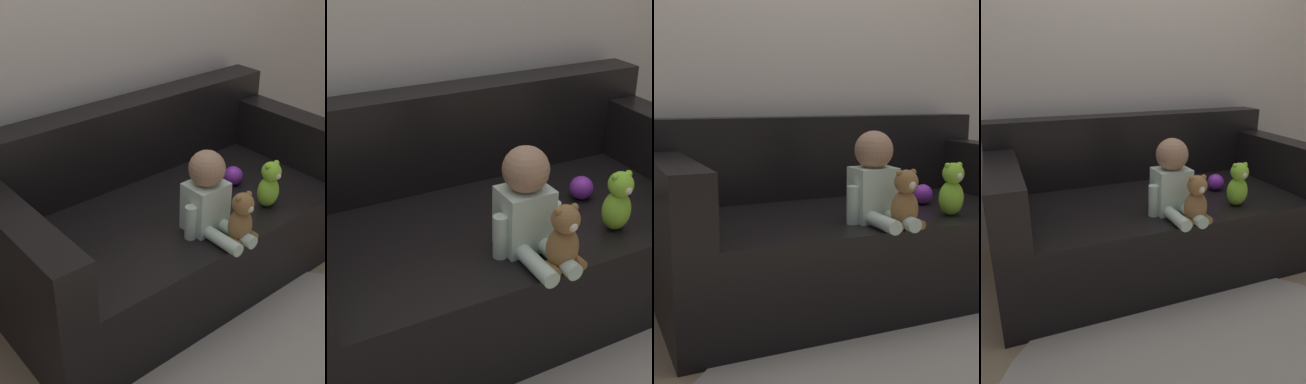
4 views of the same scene
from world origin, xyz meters
TOP-DOWN VIEW (x-y plane):
  - ground_plane at (0.00, 0.00)m, footprint 12.00×12.00m
  - couch at (0.00, 0.06)m, footprint 1.81×0.94m
  - person_baby at (-0.03, -0.27)m, footprint 0.26×0.34m
  - teddy_bear_brown at (0.01, -0.43)m, footprint 0.14×0.11m
  - plush_toy_side at (0.33, -0.31)m, footprint 0.11×0.11m
  - toy_ball at (0.36, -0.05)m, footprint 0.10×0.10m

SIDE VIEW (x-z plane):
  - ground_plane at x=0.00m, z-range 0.00..0.00m
  - couch at x=0.00m, z-range -0.12..0.72m
  - toy_ball at x=0.36m, z-range 0.42..0.51m
  - teddy_bear_brown at x=0.01m, z-range 0.41..0.65m
  - plush_toy_side at x=0.33m, z-range 0.41..0.65m
  - person_baby at x=-0.03m, z-range 0.39..0.77m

